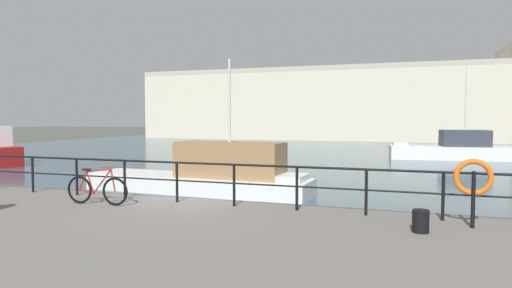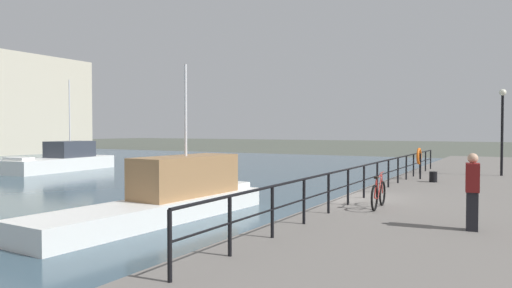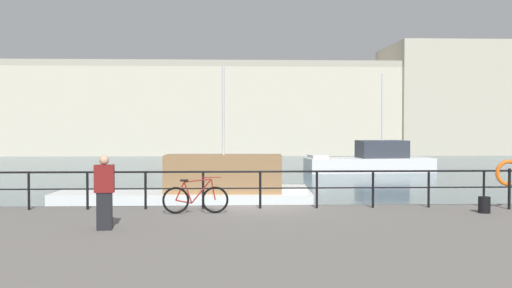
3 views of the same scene
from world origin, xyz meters
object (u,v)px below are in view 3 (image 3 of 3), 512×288
at_px(moored_small_launch, 201,190).
at_px(standing_person, 104,192).
at_px(mooring_bollard, 484,205).
at_px(life_ring_stand, 509,175).
at_px(parked_bicycle, 195,199).
at_px(moored_cabin_cruiser, 372,160).
at_px(harbor_building, 287,109).

bearing_deg(moored_small_launch, standing_person, -97.00).
height_order(moored_small_launch, mooring_bollard, moored_small_launch).
relative_size(mooring_bollard, standing_person, 0.26).
bearing_deg(life_ring_stand, mooring_bollard, -143.10).
distance_m(moored_small_launch, parked_bicycle, 7.35).
distance_m(moored_small_launch, standing_person, 10.08).
height_order(moored_cabin_cruiser, standing_person, moored_cabin_cruiser).
xyz_separation_m(parked_bicycle, life_ring_stand, (8.77, 0.49, 0.59)).
distance_m(harbor_building, life_ring_stand, 56.06).
distance_m(harbor_building, moored_small_launch, 49.96).
bearing_deg(mooring_bollard, harbor_building, 89.90).
bearing_deg(moored_small_launch, moored_cabin_cruiser, 63.32).
bearing_deg(mooring_bollard, moored_small_launch, 136.21).
height_order(parked_bicycle, life_ring_stand, life_ring_stand).
xyz_separation_m(harbor_building, moored_cabin_cruiser, (3.21, -29.52, -4.37)).
bearing_deg(mooring_bollard, moored_cabin_cruiser, 83.06).
distance_m(harbor_building, standing_person, 59.90).
distance_m(parked_bicycle, standing_person, 3.23).
relative_size(harbor_building, parked_bicycle, 37.13).
xyz_separation_m(harbor_building, life_ring_stand, (0.90, -55.96, -3.29)).
distance_m(harbor_building, mooring_bollard, 56.86).
xyz_separation_m(moored_cabin_cruiser, mooring_bollard, (-3.31, -27.19, 0.32)).
bearing_deg(life_ring_stand, harbor_building, 90.92).
bearing_deg(parked_bicycle, moored_small_launch, 88.15).
bearing_deg(moored_cabin_cruiser, parked_bicycle, 61.66).
bearing_deg(parked_bicycle, standing_person, -130.00).
xyz_separation_m(moored_small_launch, standing_person, (-1.77, -9.88, 0.98)).
xyz_separation_m(parked_bicycle, standing_person, (-1.92, -2.55, 0.47)).
relative_size(moored_small_launch, mooring_bollard, 22.71).
bearing_deg(moored_small_launch, parked_bicycle, -85.66).
bearing_deg(parked_bicycle, harbor_building, 79.01).
distance_m(life_ring_stand, standing_person, 11.12).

